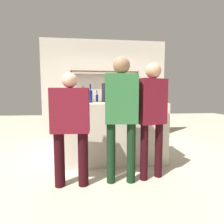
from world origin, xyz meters
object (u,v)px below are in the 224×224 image
object	(u,v)px
counter_bottle_3	(90,95)
cork_jar	(68,100)
ice_bucket	(74,97)
customer_right	(152,111)
customer_center	(121,110)
counter_bottle_0	(83,96)
server_behind_counter	(111,104)
counter_bottle_1	(153,96)
customer_left	(71,122)
counter_bottle_2	(128,96)
wine_glass	(127,96)

from	to	relation	value
counter_bottle_3	cork_jar	bearing A→B (deg)	-140.95
ice_bucket	customer_right	distance (m)	1.49
cork_jar	customer_center	size ratio (longest dim) A/B	0.08
counter_bottle_0	cork_jar	xyz separation A→B (m)	(-0.24, -0.35, -0.05)
server_behind_counter	ice_bucket	bearing A→B (deg)	-67.48
counter_bottle_3	cork_jar	distance (m)	0.50
counter_bottle_3	ice_bucket	size ratio (longest dim) A/B	1.54
counter_bottle_1	customer_left	distance (m)	1.81
counter_bottle_2	cork_jar	size ratio (longest dim) A/B	2.63
wine_glass	customer_left	world-z (taller)	customer_left
ice_bucket	customer_right	world-z (taller)	customer_right
counter_bottle_3	customer_right	xyz separation A→B (m)	(0.90, -0.89, -0.22)
counter_bottle_2	counter_bottle_0	bearing A→B (deg)	178.87
counter_bottle_1	customer_center	world-z (taller)	customer_center
customer_left	cork_jar	bearing A→B (deg)	12.29
customer_right	counter_bottle_0	bearing A→B (deg)	32.10
counter_bottle_3	customer_center	size ratio (longest dim) A/B	0.21
counter_bottle_3	server_behind_counter	world-z (taller)	server_behind_counter
cork_jar	customer_left	distance (m)	0.74
counter_bottle_3	customer_left	world-z (taller)	customer_left
counter_bottle_1	counter_bottle_3	size ratio (longest dim) A/B	0.85
wine_glass	customer_center	size ratio (longest dim) A/B	0.10
customer_center	customer_right	bearing A→B (deg)	-77.00
cork_jar	customer_right	xyz separation A→B (m)	(1.28, -0.58, -0.15)
ice_bucket	customer_center	size ratio (longest dim) A/B	0.14
customer_center	counter_bottle_0	bearing A→B (deg)	34.29
wine_glass	customer_left	size ratio (longest dim) A/B	0.12
wine_glass	cork_jar	size ratio (longest dim) A/B	1.36
cork_jar	customer_left	bearing A→B (deg)	-79.75
counter_bottle_2	customer_center	distance (m)	1.05
counter_bottle_2	counter_bottle_3	xyz separation A→B (m)	(-0.73, -0.02, 0.01)
counter_bottle_0	customer_center	world-z (taller)	customer_center
counter_bottle_0	cork_jar	distance (m)	0.43
counter_bottle_3	customer_left	xyz separation A→B (m)	(-0.26, -0.98, -0.36)
ice_bucket	counter_bottle_2	bearing A→B (deg)	2.66
counter_bottle_3	server_behind_counter	xyz separation A→B (m)	(0.46, 0.56, -0.20)
counter_bottle_3	customer_center	bearing A→B (deg)	-65.86
counter_bottle_3	ice_bucket	distance (m)	0.30
ice_bucket	customer_left	distance (m)	1.02
ice_bucket	server_behind_counter	xyz separation A→B (m)	(0.76, 0.59, -0.18)
wine_glass	customer_center	xyz separation A→B (m)	(-0.22, -0.71, -0.19)
wine_glass	customer_right	world-z (taller)	customer_right
server_behind_counter	customer_center	bearing A→B (deg)	-16.31
server_behind_counter	customer_left	distance (m)	1.71
counter_bottle_1	customer_right	distance (m)	0.98
ice_bucket	server_behind_counter	bearing A→B (deg)	37.74
counter_bottle_1	cork_jar	bearing A→B (deg)	-168.74
counter_bottle_0	customer_center	xyz separation A→B (m)	(0.57, -1.00, -0.18)
server_behind_counter	customer_right	size ratio (longest dim) A/B	1.02
server_behind_counter	counter_bottle_1	bearing A→B (deg)	38.78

